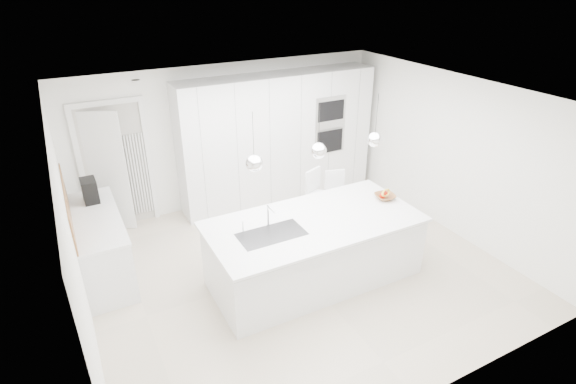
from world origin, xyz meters
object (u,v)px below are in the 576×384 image
bar_stool_left (317,205)px  fruit_bowl (385,197)px  espresso_machine (90,191)px  bar_stool_right (338,202)px  island_base (315,252)px

bar_stool_left → fruit_bowl: bearing=-77.6°
espresso_machine → bar_stool_right: 3.72m
island_base → fruit_bowl: fruit_bowl is taller
espresso_machine → island_base: bearing=-39.4°
bar_stool_left → bar_stool_right: 0.38m
fruit_bowl → espresso_machine: 4.21m
island_base → bar_stool_right: bar_stool_right is taller
bar_stool_right → espresso_machine: bearing=177.4°
island_base → bar_stool_right: (0.99, 0.94, 0.08)m
fruit_bowl → espresso_machine: espresso_machine is taller
fruit_bowl → espresso_machine: bearing=153.1°
island_base → espresso_machine: 3.29m
espresso_machine → bar_stool_right: (3.52, -1.07, -0.56)m
fruit_bowl → bar_stool_right: bar_stool_right is taller
espresso_machine → bar_stool_right: size_ratio=0.33×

